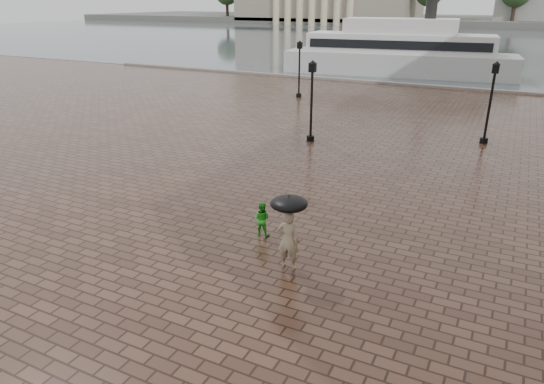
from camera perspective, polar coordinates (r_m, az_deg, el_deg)
The scene contains 9 objects.
ground at distance 17.55m, azimuth 10.21°, elevation -4.40°, with size 300.00×300.00×0.00m, color #39231A.
harbour_water at distance 107.59m, azimuth 25.35°, elevation 15.74°, with size 240.00×240.00×0.00m, color #465155.
quay_edge at distance 48.03m, azimuth 21.73°, elevation 11.13°, with size 80.00×0.60×0.30m, color slate.
far_shore at distance 175.41m, azimuth 26.56°, elevation 17.48°, with size 300.00×60.00×2.00m, color #4C4C47.
street_lamps at distance 32.36m, azimuth 10.02°, elevation 12.01°, with size 15.44×12.44×4.40m.
adult_pedestrian at distance 14.54m, azimuth 1.95°, elevation -5.68°, with size 0.69×0.45×1.88m, color gray.
child_pedestrian at distance 16.68m, azimuth -1.20°, elevation -3.17°, with size 0.59×0.46×1.21m, color green.
ferry_near at distance 55.54m, azimuth 14.66°, elevation 15.67°, with size 24.43×8.45×7.85m.
umbrella at distance 14.04m, azimuth 2.01°, elevation -1.39°, with size 1.10×1.10×1.19m.
Camera 1 is at (4.17, -15.24, 7.65)m, focal length 32.00 mm.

